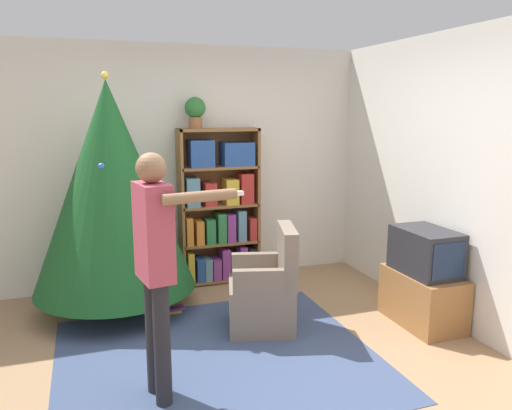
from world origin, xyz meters
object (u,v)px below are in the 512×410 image
Objects in this scene: television at (426,251)px; standing_person at (156,257)px; armchair at (266,293)px; potted_plant at (195,110)px; bookshelf at (220,210)px; christmas_tree at (111,188)px.

standing_person is at bearing -170.29° from television.
armchair is 0.55× the size of standing_person.
potted_plant is (-1.68, 1.71, 1.23)m from television.
bookshelf is at bearing 129.86° from television.
christmas_tree reaches higher than potted_plant.
bookshelf is at bearing -162.30° from armchair.
armchair is (-1.37, 0.38, -0.36)m from television.
bookshelf is 2.35m from standing_person.
christmas_tree is 6.84× the size of potted_plant.
bookshelf reaches higher than armchair.
bookshelf is at bearing -1.63° from potted_plant.
christmas_tree is 1.74m from armchair.
television is 0.66× the size of armchair.
christmas_tree is 1.36× the size of standing_person.
christmas_tree is at bearing 176.19° from standing_person.
bookshelf is 2.84× the size of television.
armchair is 2.09m from potted_plant.
potted_plant reaches higher than standing_person.
television is at bearing 89.90° from armchair.
standing_person is (-2.42, -0.41, 0.31)m from television.
armchair is (1.22, -0.87, -0.88)m from christmas_tree.
bookshelf is 0.76× the size of christmas_tree.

